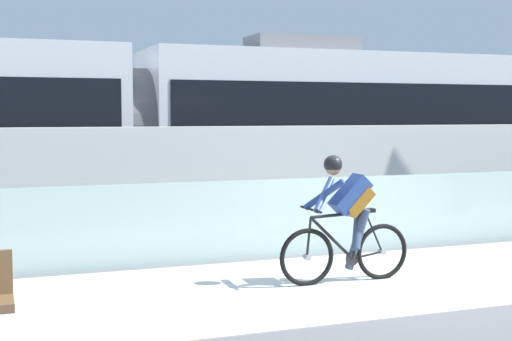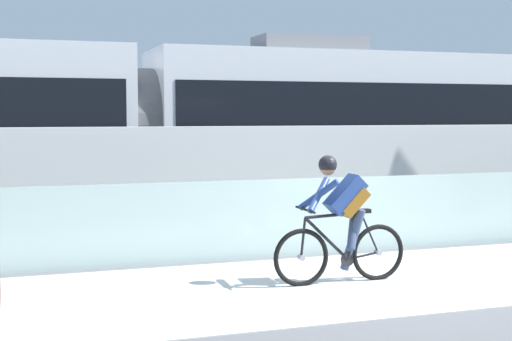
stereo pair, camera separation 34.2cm
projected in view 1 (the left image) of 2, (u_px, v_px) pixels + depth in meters
The scene contains 8 objects.
ground_plane at pixel (379, 280), 9.24m from camera, with size 200.00×200.00×0.00m, color slate.
bike_path_deck at pixel (379, 279), 9.24m from camera, with size 32.00×3.20×0.01m, color silver.
glass_parapet at pixel (318, 216), 10.92m from camera, with size 32.00×0.05×1.15m, color #ADC6C1.
concrete_barrier_wall at pixel (274, 181), 12.57m from camera, with size 32.00×0.36×1.90m, color silver.
tram_rail_near at pixel (229, 216), 14.97m from camera, with size 32.00×0.08×0.01m, color #595654.
tram_rail_far at pixel (209, 208), 16.31m from camera, with size 32.00×0.08×0.01m, color #595654.
tram at pixel (133, 125), 14.86m from camera, with size 22.56×2.54×3.81m.
cyclist_on_bike at pixel (346, 221), 9.01m from camera, with size 1.77×0.58×1.61m.
Camera 1 is at (-4.63, -7.99, 2.12)m, focal length 50.77 mm.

